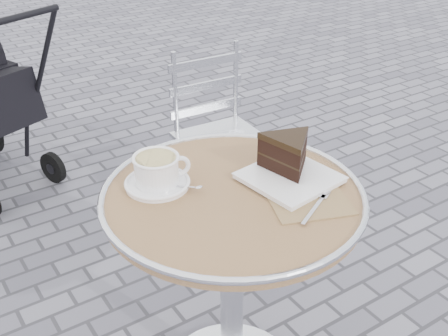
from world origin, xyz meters
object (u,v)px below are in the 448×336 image
cappuccino_set (158,173)px  cafe_table (232,242)px  bistro_chair (214,117)px  cake_plate_set (289,159)px

cappuccino_set → cafe_table: bearing=-30.8°
bistro_chair → cake_plate_set: bearing=-106.3°
cappuccino_set → cake_plate_set: cake_plate_set is taller
cafe_table → cake_plate_set: (0.18, -0.01, 0.22)m
cafe_table → cappuccino_set: cappuccino_set is taller
cappuccino_set → cake_plate_set: (0.33, -0.16, 0.02)m
cafe_table → bistro_chair: (0.50, 0.88, -0.07)m
cafe_table → bistro_chair: 1.01m
cake_plate_set → bistro_chair: (0.31, 0.89, -0.29)m
cafe_table → cake_plate_set: 0.29m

